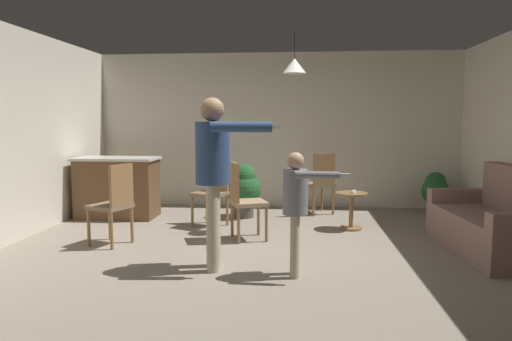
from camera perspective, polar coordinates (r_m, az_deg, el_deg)
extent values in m
plane|color=gray|center=(5.34, 0.91, -10.46)|extent=(7.68, 7.68, 0.00)
cube|color=silver|center=(8.31, 2.59, 4.91)|extent=(6.40, 0.10, 2.70)
cube|color=#8C6B60|center=(6.06, 26.66, -6.91)|extent=(0.96, 1.50, 0.45)
cube|color=#8C6B60|center=(6.76, 23.71, -4.70)|extent=(0.86, 0.25, 0.63)
cylinder|color=olive|center=(6.94, 26.13, -6.94)|extent=(0.05, 0.05, 0.06)
cylinder|color=olive|center=(5.27, 27.17, -11.02)|extent=(0.05, 0.05, 0.06)
cylinder|color=olive|center=(6.69, 21.05, -7.19)|extent=(0.05, 0.05, 0.06)
cube|color=brown|center=(7.67, -16.52, -2.14)|extent=(1.20, 0.60, 0.91)
cube|color=beige|center=(7.62, -16.63, 1.39)|extent=(1.26, 0.66, 0.04)
cylinder|color=olive|center=(6.67, 11.58, -2.78)|extent=(0.44, 0.44, 0.03)
cylinder|color=olive|center=(6.72, 11.53, -4.98)|extent=(0.06, 0.06, 0.49)
cylinder|color=olive|center=(6.76, 11.49, -6.89)|extent=(0.31, 0.31, 0.03)
cylinder|color=tan|center=(4.92, -5.10, -6.59)|extent=(0.13, 0.13, 0.88)
cylinder|color=tan|center=(4.74, -5.31, -7.08)|extent=(0.13, 0.13, 0.88)
cylinder|color=navy|center=(4.72, -5.29, 2.15)|extent=(0.35, 0.35, 0.63)
sphere|color=#9E7556|center=(4.71, -5.34, 7.41)|extent=(0.24, 0.24, 0.24)
cylinder|color=navy|center=(4.92, -5.06, 1.94)|extent=(0.10, 0.10, 0.59)
cylinder|color=navy|center=(4.49, -1.81, 5.33)|extent=(0.60, 0.15, 0.10)
cube|color=white|center=(4.49, 2.36, 5.33)|extent=(0.13, 0.05, 0.04)
cylinder|color=tan|center=(4.71, 4.79, -8.86)|extent=(0.09, 0.09, 0.62)
cylinder|color=tan|center=(4.58, 4.73, -9.27)|extent=(0.09, 0.09, 0.62)
cylinder|color=slate|center=(4.53, 4.82, -2.63)|extent=(0.24, 0.24, 0.44)
sphere|color=tan|center=(4.50, 4.85, 1.17)|extent=(0.17, 0.17, 0.17)
cylinder|color=slate|center=(4.68, 4.88, -2.64)|extent=(0.07, 0.07, 0.41)
cylinder|color=slate|center=(4.37, 7.47, -0.57)|extent=(0.41, 0.08, 0.07)
cube|color=white|center=(4.38, 10.55, -0.60)|extent=(0.13, 0.04, 0.04)
cylinder|color=olive|center=(5.81, -17.21, -7.06)|extent=(0.04, 0.04, 0.45)
cylinder|color=olive|center=(6.08, -14.88, -6.43)|extent=(0.04, 0.04, 0.45)
cylinder|color=olive|center=(6.06, -19.72, -6.61)|extent=(0.04, 0.04, 0.45)
cylinder|color=olive|center=(6.31, -17.38, -6.03)|extent=(0.04, 0.04, 0.45)
cube|color=#7F664C|center=(6.01, -17.37, -4.20)|extent=(0.54, 0.54, 0.05)
cube|color=olive|center=(5.85, -16.10, -1.72)|extent=(0.17, 0.37, 0.50)
cylinder|color=olive|center=(7.54, 7.03, -3.85)|extent=(0.04, 0.04, 0.45)
cylinder|color=olive|center=(7.71, 9.38, -3.65)|extent=(0.04, 0.04, 0.45)
cylinder|color=olive|center=(7.85, 5.76, -3.44)|extent=(0.04, 0.04, 0.45)
cylinder|color=olive|center=(8.02, 8.04, -3.26)|extent=(0.04, 0.04, 0.45)
cube|color=#7F664C|center=(7.74, 7.58, -1.72)|extent=(0.57, 0.57, 0.05)
cube|color=olive|center=(7.54, 8.32, 0.17)|extent=(0.35, 0.21, 0.50)
cylinder|color=olive|center=(6.16, -2.93, -6.05)|extent=(0.04, 0.04, 0.45)
cylinder|color=olive|center=(5.82, -2.13, -6.77)|extent=(0.04, 0.04, 0.45)
cylinder|color=olive|center=(6.25, 0.30, -5.87)|extent=(0.04, 0.04, 0.45)
cylinder|color=olive|center=(5.91, 1.28, -6.56)|extent=(0.04, 0.04, 0.45)
cube|color=#997F60|center=(5.98, -0.87, -3.97)|extent=(0.54, 0.54, 0.05)
cube|color=olive|center=(5.90, -2.66, -1.42)|extent=(0.17, 0.37, 0.50)
cylinder|color=olive|center=(6.83, -3.53, -4.85)|extent=(0.04, 0.04, 0.45)
cylinder|color=olive|center=(7.03, -6.01, -4.56)|extent=(0.04, 0.04, 0.45)
cylinder|color=olive|center=(6.54, -5.24, -5.36)|extent=(0.04, 0.04, 0.45)
cylinder|color=olive|center=(6.75, -7.77, -5.03)|extent=(0.04, 0.04, 0.45)
cube|color=#7F664C|center=(6.74, -5.66, -2.86)|extent=(0.55, 0.55, 0.05)
cube|color=olive|center=(6.86, -4.78, -0.38)|extent=(0.36, 0.19, 0.50)
cylinder|color=#4C4742|center=(8.32, 20.96, -4.14)|extent=(0.26, 0.26, 0.20)
sphere|color=#235B2D|center=(8.28, 21.03, -2.39)|extent=(0.44, 0.44, 0.44)
sphere|color=#235B2D|center=(8.26, 21.07, -1.32)|extent=(0.33, 0.33, 0.33)
cylinder|color=#4C4742|center=(7.42, -1.54, -4.73)|extent=(0.32, 0.32, 0.25)
sphere|color=#235B2D|center=(7.37, -1.54, -2.27)|extent=(0.55, 0.55, 0.55)
sphere|color=#235B2D|center=(7.34, -1.55, -0.78)|extent=(0.42, 0.42, 0.42)
cube|color=white|center=(6.64, 11.80, -2.54)|extent=(0.08, 0.13, 0.04)
cone|color=silver|center=(6.42, 4.71, 12.60)|extent=(0.32, 0.32, 0.20)
cylinder|color=black|center=(6.45, 4.73, 14.98)|extent=(0.01, 0.01, 0.36)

